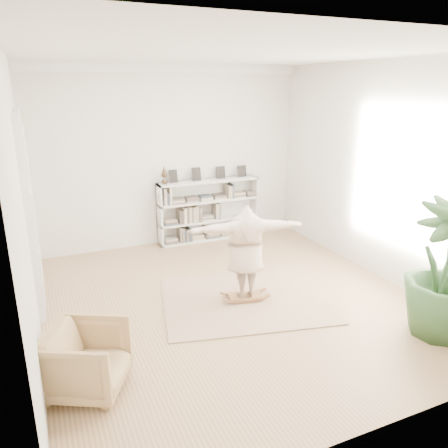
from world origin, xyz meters
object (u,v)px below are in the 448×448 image
person (246,249)px  houseplant (447,270)px  rocker_board (245,296)px  armchair (86,360)px  bookshelf (208,211)px

person → houseplant: size_ratio=0.96×
rocker_board → houseplant: size_ratio=0.31×
armchair → houseplant: size_ratio=0.44×
armchair → houseplant: (4.44, -0.70, 0.55)m
bookshelf → houseplant: 5.00m
rocker_board → person: person is taller
person → rocker_board: bearing=-140.9°
armchair → houseplant: 4.53m
person → houseplant: bearing=148.7°
bookshelf → person: size_ratio=1.25×
bookshelf → houseplant: (1.40, -4.79, 0.28)m
armchair → person: person is taller
rocker_board → armchair: bearing=-142.0°
houseplant → armchair: bearing=171.1°
armchair → person: 2.79m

